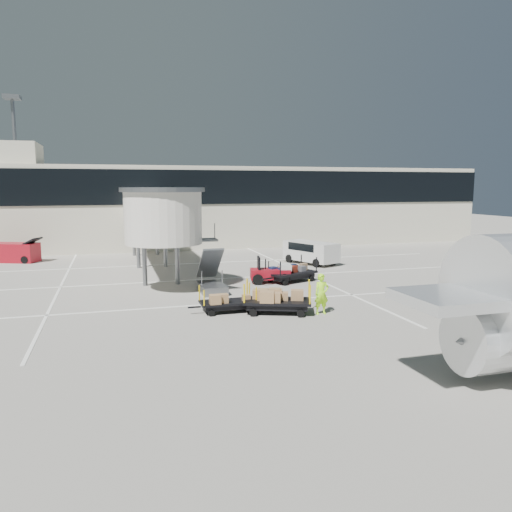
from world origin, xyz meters
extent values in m
plane|color=#ABA698|center=(0.00, 0.00, 0.00)|extent=(140.00, 140.00, 0.00)
cube|color=white|center=(0.00, 2.00, 0.01)|extent=(40.00, 0.15, 0.02)
cube|color=white|center=(0.00, 9.00, 0.01)|extent=(40.00, 0.15, 0.02)
cube|color=white|center=(0.00, 16.00, 0.01)|extent=(40.00, 0.15, 0.02)
cube|color=white|center=(6.00, 10.00, 0.01)|extent=(0.15, 30.00, 0.02)
cube|color=white|center=(-10.00, 10.00, 0.01)|extent=(0.15, 30.00, 0.02)
cube|color=beige|center=(0.00, 30.00, 4.00)|extent=(64.00, 12.00, 8.00)
cube|color=black|center=(0.00, 23.95, 6.00)|extent=(64.00, 0.12, 3.20)
cylinder|color=slate|center=(-16.00, 34.00, 7.50)|extent=(0.36, 0.36, 15.00)
cube|color=slate|center=(-16.00, 34.00, 15.00)|extent=(1.60, 1.60, 0.40)
cube|color=silver|center=(-4.00, 15.00, 4.30)|extent=(3.00, 18.00, 2.80)
cylinder|color=silver|center=(-4.00, 6.00, 4.30)|extent=(4.40, 4.40, 3.00)
cylinder|color=slate|center=(-4.00, 6.00, 5.90)|extent=(4.80, 4.80, 0.25)
cylinder|color=slate|center=(-5.00, 8.00, 1.45)|extent=(0.28, 0.28, 2.90)
cylinder|color=slate|center=(-3.00, 8.00, 1.45)|extent=(0.28, 0.28, 2.90)
cylinder|color=slate|center=(-5.00, 15.00, 1.45)|extent=(0.28, 0.28, 2.90)
cylinder|color=slate|center=(-3.00, 15.00, 1.45)|extent=(0.28, 0.28, 2.90)
cylinder|color=slate|center=(-5.00, 22.00, 1.45)|extent=(0.28, 0.28, 2.90)
cylinder|color=slate|center=(-3.00, 22.00, 1.45)|extent=(0.28, 0.28, 2.90)
cube|color=slate|center=(-1.40, 5.00, 0.25)|extent=(1.40, 2.60, 0.50)
cube|color=slate|center=(-1.40, 5.60, 1.60)|extent=(1.20, 2.60, 2.06)
cube|color=slate|center=(-1.40, 7.00, 2.85)|extent=(1.40, 1.20, 0.12)
cube|color=maroon|center=(2.72, 6.78, 0.58)|extent=(2.70, 1.69, 0.63)
cube|color=silver|center=(3.64, 6.59, 0.99)|extent=(0.95, 1.28, 0.37)
cube|color=black|center=(2.00, 6.93, 1.20)|extent=(0.34, 1.05, 0.94)
cylinder|color=black|center=(1.76, 6.29, 0.33)|extent=(0.71, 0.39, 0.67)
cylinder|color=black|center=(2.04, 7.62, 0.33)|extent=(0.71, 0.39, 0.67)
cylinder|color=black|center=(3.40, 5.95, 0.33)|extent=(0.71, 0.39, 0.67)
cylinder|color=black|center=(3.67, 7.28, 0.33)|extent=(0.71, 0.39, 0.67)
cube|color=black|center=(4.10, 6.68, 0.59)|extent=(3.57, 2.67, 0.13)
cube|color=black|center=(4.10, 6.68, 0.40)|extent=(3.19, 2.33, 0.27)
cube|color=black|center=(2.26, 5.95, 0.43)|extent=(0.73, 0.36, 0.09)
cylinder|color=black|center=(3.33, 5.59, 0.18)|extent=(0.39, 0.27, 0.36)
cylinder|color=black|center=(2.79, 6.94, 0.18)|extent=(0.39, 0.27, 0.36)
cylinder|color=black|center=(5.41, 6.42, 0.18)|extent=(0.39, 0.27, 0.36)
cylinder|color=black|center=(4.88, 7.76, 0.18)|extent=(0.39, 0.27, 0.36)
cylinder|color=black|center=(2.94, 5.44, 1.07)|extent=(0.07, 0.07, 0.96)
cylinder|color=black|center=(2.41, 6.78, 1.07)|extent=(0.07, 0.07, 0.96)
cylinder|color=black|center=(5.80, 6.58, 1.07)|extent=(0.07, 0.07, 0.96)
cylinder|color=black|center=(5.27, 7.92, 1.07)|extent=(0.07, 0.07, 0.96)
cube|color=maroon|center=(3.57, 6.14, 0.88)|extent=(0.60, 0.56, 0.45)
cube|color=#525257|center=(4.74, 7.44, 0.86)|extent=(0.62, 0.48, 0.41)
cube|color=maroon|center=(5.02, 6.98, 0.83)|extent=(0.52, 0.53, 0.35)
cube|color=#8D6D4D|center=(4.11, 7.14, 0.88)|extent=(0.61, 0.56, 0.45)
cube|color=maroon|center=(3.39, 6.02, 0.85)|extent=(0.48, 0.47, 0.40)
cube|color=#162246|center=(4.84, 7.40, 0.82)|extent=(0.66, 0.55, 0.33)
cube|color=maroon|center=(4.36, 7.34, 0.81)|extent=(0.64, 0.49, 0.31)
cube|color=maroon|center=(3.05, 6.69, 0.81)|extent=(0.53, 0.46, 0.31)
cube|color=#8D6D4D|center=(4.08, 6.98, 0.88)|extent=(0.57, 0.52, 0.46)
cube|color=#162246|center=(3.94, 7.12, 0.83)|extent=(0.53, 0.46, 0.35)
cube|color=#525257|center=(4.44, 6.87, 0.82)|extent=(0.50, 0.44, 0.33)
cube|color=black|center=(0.69, -0.64, 0.59)|extent=(3.56, 2.63, 0.13)
cube|color=black|center=(0.69, -0.64, 0.40)|extent=(3.18, 2.29, 0.27)
cube|color=black|center=(-1.16, 0.05, 0.43)|extent=(0.73, 0.34, 0.09)
cylinder|color=black|center=(-0.61, -0.92, 0.18)|extent=(0.39, 0.27, 0.36)
cylinder|color=black|center=(-0.11, 0.43, 0.18)|extent=(0.39, 0.27, 0.36)
cylinder|color=black|center=(1.49, -1.71, 0.18)|extent=(0.39, 0.27, 0.36)
cylinder|color=black|center=(1.99, -0.36, 0.18)|extent=(0.39, 0.27, 0.36)
cylinder|color=yellow|center=(-1.00, -0.78, 1.07)|extent=(0.07, 0.07, 0.96)
cylinder|color=yellow|center=(-0.50, 0.57, 1.07)|extent=(0.07, 0.07, 0.96)
cylinder|color=yellow|center=(1.88, -1.86, 1.07)|extent=(0.07, 0.07, 0.96)
cylinder|color=yellow|center=(2.38, -0.51, 1.07)|extent=(0.07, 0.07, 0.96)
cube|color=#AA8552|center=(1.76, -0.62, 0.93)|extent=(0.62, 0.69, 0.55)
cube|color=#AA8552|center=(-0.13, -0.71, 0.85)|extent=(0.62, 0.57, 0.40)
cube|color=#AA8552|center=(0.95, -0.95, 0.85)|extent=(0.60, 0.57, 0.40)
cube|color=#AA8552|center=(1.77, -0.83, 0.94)|extent=(0.61, 0.56, 0.57)
cube|color=#AA8552|center=(-0.44, -0.50, 0.84)|extent=(0.69, 0.58, 0.39)
cube|color=#AA8552|center=(1.06, -1.20, 0.94)|extent=(0.82, 0.73, 0.58)
cube|color=#AA8552|center=(-0.01, -0.63, 0.94)|extent=(0.75, 0.74, 0.58)
cube|color=#AA8552|center=(-0.06, -0.44, 0.89)|extent=(0.62, 0.66, 0.48)
cube|color=#AA8552|center=(-0.19, -0.65, 0.85)|extent=(0.59, 0.64, 0.40)
cube|color=black|center=(-1.57, 0.25, 0.49)|extent=(2.68, 1.36, 0.11)
cube|color=black|center=(-1.57, 0.25, 0.33)|extent=(2.41, 1.16, 0.22)
cube|color=black|center=(-3.21, 0.24, 0.35)|extent=(0.62, 0.08, 0.07)
cylinder|color=black|center=(-2.50, -0.36, 0.15)|extent=(0.30, 0.13, 0.30)
cylinder|color=black|center=(-2.51, 0.84, 0.15)|extent=(0.30, 0.13, 0.30)
cylinder|color=black|center=(-0.63, -0.34, 0.15)|extent=(0.30, 0.13, 0.30)
cylinder|color=black|center=(-0.64, 0.86, 0.15)|extent=(0.30, 0.13, 0.30)
cylinder|color=yellow|center=(-2.84, -0.36, 0.89)|extent=(0.06, 0.06, 0.80)
cylinder|color=yellow|center=(-2.85, 0.84, 0.89)|extent=(0.06, 0.06, 0.80)
cylinder|color=yellow|center=(-0.29, -0.33, 0.89)|extent=(0.06, 0.06, 0.80)
cylinder|color=yellow|center=(-0.30, 0.86, 0.89)|extent=(0.06, 0.06, 0.80)
cube|color=#AA8552|center=(-0.99, -0.04, 0.74)|extent=(0.43, 0.36, 0.39)
cube|color=#AA8552|center=(-1.55, 0.47, 0.74)|extent=(0.55, 0.38, 0.40)
cube|color=#AA8552|center=(-1.84, 0.25, 0.70)|extent=(0.55, 0.43, 0.31)
cube|color=#AA8552|center=(-1.72, 0.60, 0.77)|extent=(0.50, 0.40, 0.45)
imported|color=#A7FF1A|center=(2.66, -1.40, 0.99)|extent=(0.72, 0.47, 1.97)
cube|color=silver|center=(8.19, 13.28, 1.00)|extent=(3.46, 4.95, 1.48)
cube|color=silver|center=(7.41, 15.18, 0.72)|extent=(1.83, 1.16, 0.86)
cube|color=black|center=(8.11, 13.46, 1.39)|extent=(2.83, 3.37, 0.59)
cylinder|color=black|center=(7.93, 11.52, 0.32)|extent=(0.46, 0.69, 0.65)
cylinder|color=black|center=(9.61, 12.21, 0.32)|extent=(0.46, 0.69, 0.65)
cylinder|color=black|center=(6.77, 14.35, 0.32)|extent=(0.46, 0.69, 0.65)
cylinder|color=black|center=(8.45, 15.04, 0.32)|extent=(0.46, 0.69, 0.65)
cube|color=maroon|center=(-14.59, 20.95, 0.77)|extent=(4.22, 3.03, 1.54)
cube|color=black|center=(-12.98, 20.27, 1.74)|extent=(1.46, 1.70, 0.54)
cylinder|color=black|center=(-15.63, 22.17, 0.31)|extent=(0.67, 0.48, 0.61)
cylinder|color=black|center=(-13.54, 19.73, 0.31)|extent=(0.67, 0.48, 0.61)
cylinder|color=black|center=(-12.99, 21.05, 0.31)|extent=(0.67, 0.48, 0.61)
cylinder|color=silver|center=(4.55, -10.69, 1.45)|extent=(2.83, 2.18, 2.15)
cube|color=silver|center=(4.55, -10.69, 2.29)|extent=(0.75, 0.24, 1.03)
camera|label=1|loc=(-6.89, -22.94, 6.10)|focal=35.00mm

